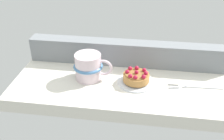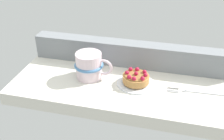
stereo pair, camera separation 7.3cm
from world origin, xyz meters
The scene contains 6 objects.
ground_plane centered at (0.00, 0.00, -2.19)cm, with size 71.75×30.27×4.38cm, color silver.
window_rail_back centered at (0.00, 12.25, 4.31)cm, with size 70.32×5.77×8.62cm, color gray.
dessert_plate centered at (4.36, -0.07, 0.43)cm, with size 12.10×12.10×0.91cm.
raspberry_tart centered at (4.36, -0.08, 2.39)cm, with size 8.52×8.52×3.70cm.
coffee_mug centered at (-11.32, 0.59, 4.41)cm, with size 12.93×9.70×8.79cm.
dessert_fork centered at (22.92, -0.47, 0.30)cm, with size 17.24×2.57×0.60cm.
Camera 1 is at (6.71, -72.15, 47.84)cm, focal length 42.25 mm.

